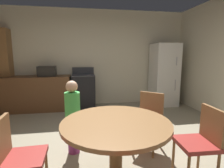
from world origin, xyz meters
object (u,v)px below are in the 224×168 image
object	(u,v)px
chair_west	(16,155)
person_child	(73,115)
oven_range	(84,91)
chair_east	(201,139)
chair_northeast	(149,117)
microwave	(47,71)
dining_table	(116,136)
refrigerator	(164,75)

from	to	relation	value
chair_west	person_child	distance (m)	0.96
oven_range	chair_east	bearing A→B (deg)	-67.09
chair_northeast	person_child	size ratio (longest dim) A/B	0.80
person_child	chair_east	bearing A→B (deg)	28.62
microwave	chair_west	world-z (taller)	microwave
oven_range	dining_table	bearing A→B (deg)	-83.98
oven_range	person_child	distance (m)	2.27
oven_range	chair_west	size ratio (longest dim) A/B	1.26
chair_west	chair_east	bearing A→B (deg)	-2.41
oven_range	microwave	xyz separation A→B (m)	(-0.93, -0.00, 0.56)
refrigerator	chair_northeast	distance (m)	2.64
microwave	chair_east	size ratio (longest dim) A/B	0.51
refrigerator	chair_east	distance (m)	3.22
chair_east	chair_northeast	world-z (taller)	same
microwave	person_child	xyz separation A→B (m)	(0.76, -2.26, -0.45)
microwave	person_child	size ratio (longest dim) A/B	0.40
chair_west	person_child	xyz separation A→B (m)	(0.49, 0.82, 0.08)
refrigerator	chair_west	size ratio (longest dim) A/B	2.02
chair_west	person_child	size ratio (longest dim) A/B	0.80
chair_west	oven_range	bearing A→B (deg)	75.69
refrigerator	chair_northeast	bearing A→B (deg)	-120.32
microwave	person_child	world-z (taller)	microwave
chair_west	chair_northeast	size ratio (longest dim) A/B	1.00
chair_northeast	person_child	bearing A→B (deg)	-50.85
chair_west	refrigerator	bearing A→B (deg)	43.53
dining_table	chair_west	size ratio (longest dim) A/B	1.33
chair_east	chair_west	bearing A→B (deg)	2.41
oven_range	refrigerator	world-z (taller)	refrigerator
chair_west	microwave	bearing A→B (deg)	92.70
oven_range	chair_east	distance (m)	3.36
chair_northeast	oven_range	bearing A→B (deg)	-115.52
dining_table	person_child	world-z (taller)	person_child
microwave	chair_northeast	xyz separation A→B (m)	(1.90, -2.30, -0.53)
dining_table	chair_northeast	distance (m)	0.99
person_child	chair_northeast	bearing A→B (deg)	55.62
microwave	dining_table	xyz separation A→B (m)	(1.25, -3.04, -0.43)
oven_range	person_child	bearing A→B (deg)	-94.28
refrigerator	microwave	world-z (taller)	refrigerator
microwave	oven_range	bearing A→B (deg)	0.22
chair_east	refrigerator	bearing A→B (deg)	-105.35
microwave	chair_east	xyz separation A→B (m)	(2.23, -3.09, -0.53)
chair_northeast	person_child	world-z (taller)	person_child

